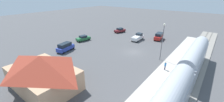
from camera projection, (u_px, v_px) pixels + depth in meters
ground_plane at (133, 52)px, 37.73m from camera, size 200.00×200.00×0.00m
railway_track at (193, 67)px, 29.83m from camera, size 4.80×70.00×0.30m
platform at (173, 62)px, 32.05m from camera, size 3.20×46.00×0.30m
passenger_train at (183, 77)px, 21.40m from camera, size 2.93×33.19×4.98m
station_building at (42, 71)px, 22.67m from camera, size 12.08×8.03×5.64m
pedestrian_on_platform at (165, 65)px, 28.14m from camera, size 0.36×0.36×1.71m
suv_blue at (65, 47)px, 37.92m from camera, size 2.83×5.18×2.22m
suv_red at (159, 36)px, 47.20m from camera, size 2.52×5.10×2.22m
sedan_green at (83, 38)px, 46.12m from camera, size 2.69×4.77×1.74m
sedan_maroon at (120, 30)px, 55.77m from camera, size 2.87×4.81×1.74m
pickup_white at (138, 37)px, 46.66m from camera, size 2.18×5.48×2.14m
light_pole_near_platform at (163, 38)px, 31.40m from camera, size 0.44×0.44×8.42m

